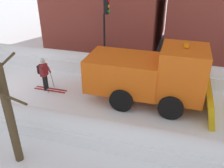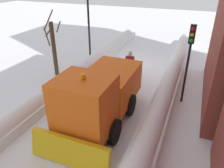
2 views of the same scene
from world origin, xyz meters
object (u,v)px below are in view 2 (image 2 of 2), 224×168
object	(u,v)px
plow_truck	(100,95)
skier	(130,62)
bare_tree_near	(54,47)
street_lamp	(88,14)
traffic_light_pole	(190,50)

from	to	relation	value
plow_truck	skier	distance (m)	5.53
bare_tree_near	street_lamp	bearing A→B (deg)	-95.49
skier	traffic_light_pole	xyz separation A→B (m)	(-3.73, 2.22, 2.00)
traffic_light_pole	street_lamp	xyz separation A→B (m)	(8.12, -4.85, 0.47)
bare_tree_near	traffic_light_pole	bearing A→B (deg)	176.39
skier	bare_tree_near	bearing A→B (deg)	19.27
plow_truck	skier	xyz separation A→B (m)	(0.32, -5.50, -0.48)
traffic_light_pole	street_lamp	distance (m)	9.47
plow_truck	bare_tree_near	distance (m)	6.41
traffic_light_pole	bare_tree_near	bearing A→B (deg)	-3.61
plow_truck	bare_tree_near	xyz separation A→B (m)	(5.12, -3.82, 0.49)
skier	bare_tree_near	world-z (taller)	bare_tree_near
traffic_light_pole	street_lamp	size ratio (longest dim) A/B	0.77
skier	street_lamp	bearing A→B (deg)	-30.91
plow_truck	bare_tree_near	world-z (taller)	bare_tree_near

